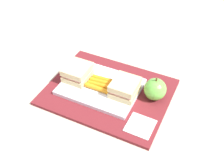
% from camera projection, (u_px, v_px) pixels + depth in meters
% --- Properties ---
extents(ground_plane, '(2.40, 2.40, 0.00)m').
position_uv_depth(ground_plane, '(108.00, 93.00, 0.83)').
color(ground_plane, '#B7AD99').
extents(lunchbag_mat, '(0.36, 0.28, 0.01)m').
position_uv_depth(lunchbag_mat, '(108.00, 92.00, 0.82)').
color(lunchbag_mat, maroon).
rests_on(lunchbag_mat, ground_plane).
extents(food_tray, '(0.23, 0.17, 0.01)m').
position_uv_depth(food_tray, '(101.00, 87.00, 0.82)').
color(food_tray, white).
rests_on(food_tray, lunchbag_mat).
extents(sandwich_half_left, '(0.07, 0.08, 0.04)m').
position_uv_depth(sandwich_half_left, '(78.00, 72.00, 0.83)').
color(sandwich_half_left, '#DBC189').
rests_on(sandwich_half_left, food_tray).
extents(sandwich_half_right, '(0.07, 0.08, 0.04)m').
position_uv_depth(sandwich_half_right, '(125.00, 88.00, 0.78)').
color(sandwich_half_right, '#DBC189').
rests_on(sandwich_half_right, food_tray).
extents(carrot_sticks_bundle, '(0.08, 0.06, 0.02)m').
position_uv_depth(carrot_sticks_bundle, '(101.00, 84.00, 0.81)').
color(carrot_sticks_bundle, orange).
rests_on(carrot_sticks_bundle, food_tray).
extents(apple, '(0.06, 0.06, 0.08)m').
position_uv_depth(apple, '(155.00, 89.00, 0.78)').
color(apple, '#66B742').
rests_on(apple, lunchbag_mat).
extents(paper_napkin, '(0.07, 0.07, 0.00)m').
position_uv_depth(paper_napkin, '(140.00, 126.00, 0.72)').
color(paper_napkin, white).
rests_on(paper_napkin, lunchbag_mat).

